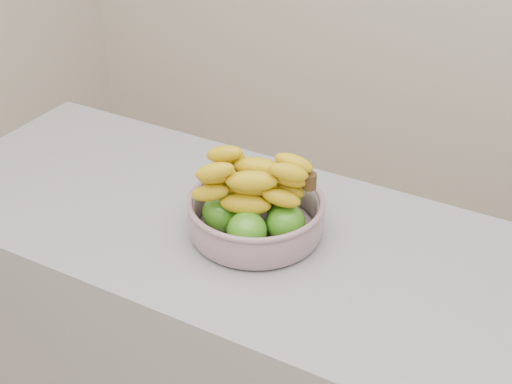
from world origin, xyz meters
The scene contains 1 object.
fruit_bowl centered at (-0.22, 0.39, 0.96)m, with size 0.28×0.28×0.18m.
Camera 1 is at (0.38, -0.67, 1.77)m, focal length 50.00 mm.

